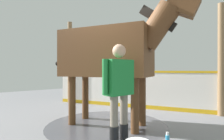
% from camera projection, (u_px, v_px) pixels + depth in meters
% --- Properties ---
extents(ground_plane, '(16.00, 16.00, 0.02)m').
position_uv_depth(ground_plane, '(108.00, 122.00, 4.39)').
color(ground_plane, gray).
extents(wet_patch, '(2.68, 2.68, 0.00)m').
position_uv_depth(wet_patch, '(107.00, 125.00, 4.14)').
color(wet_patch, '#4C4C54').
rests_on(wet_patch, ground).
extents(barrier_wall, '(2.69, 5.06, 1.20)m').
position_uv_depth(barrier_wall, '(134.00, 90.00, 6.02)').
color(barrier_wall, white).
rests_on(barrier_wall, ground).
extents(roof_post_near, '(0.16, 0.16, 3.01)m').
position_uv_depth(roof_post_near, '(221.00, 60.00, 4.95)').
color(roof_post_near, olive).
rests_on(roof_post_near, ground).
extents(roof_post_far, '(0.16, 0.16, 3.01)m').
position_uv_depth(roof_post_far, '(70.00, 62.00, 6.92)').
color(roof_post_far, olive).
rests_on(roof_post_far, ground).
extents(horse, '(1.91, 3.04, 2.74)m').
position_uv_depth(horse, '(112.00, 53.00, 4.08)').
color(horse, brown).
rests_on(horse, ground).
extents(handler, '(0.67, 0.23, 1.65)m').
position_uv_depth(handler, '(119.00, 87.00, 3.03)').
color(handler, black).
rests_on(handler, ground).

